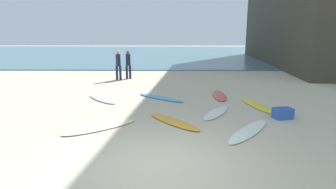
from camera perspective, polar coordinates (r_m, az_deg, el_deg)
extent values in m
plane|color=beige|center=(5.82, -2.55, -14.52)|extent=(120.00, 120.00, 0.00)
cube|color=slate|center=(40.05, 0.25, 8.78)|extent=(120.00, 40.00, 0.08)
ellipsoid|color=gold|center=(8.35, 1.20, -5.68)|extent=(1.80, 2.00, 0.08)
ellipsoid|color=white|center=(7.92, 16.57, -7.30)|extent=(1.84, 2.21, 0.06)
ellipsoid|color=#F1E7C2|center=(8.13, -13.94, -6.61)|extent=(2.10, 1.84, 0.06)
ellipsoid|color=#DD524C|center=(12.05, 10.70, -0.21)|extent=(0.66, 2.15, 0.07)
ellipsoid|color=yellow|center=(10.76, 18.16, -2.17)|extent=(0.97, 2.45, 0.06)
ellipsoid|color=silver|center=(11.57, -13.54, -0.89)|extent=(1.78, 1.96, 0.07)
ellipsoid|color=silver|center=(9.45, 10.10, -3.75)|extent=(1.40, 1.98, 0.06)
ellipsoid|color=#4BA0D6|center=(11.47, -1.64, -0.65)|extent=(2.15, 1.88, 0.07)
cylinder|color=#191E33|center=(16.39, -9.95, 4.48)|extent=(0.14, 0.14, 0.82)
cylinder|color=#191E33|center=(16.40, -10.64, 4.46)|extent=(0.14, 0.14, 0.82)
cylinder|color=#191E33|center=(16.31, -10.40, 7.07)|extent=(0.31, 0.31, 0.68)
sphere|color=tan|center=(16.28, -10.46, 8.65)|extent=(0.22, 0.22, 0.22)
cylinder|color=#191E33|center=(16.69, -7.93, 4.67)|extent=(0.14, 0.14, 0.81)
cylinder|color=#191E33|center=(16.66, -8.61, 4.64)|extent=(0.14, 0.14, 0.81)
cylinder|color=#191E33|center=(16.59, -8.35, 7.18)|extent=(0.35, 0.35, 0.67)
sphere|color=brown|center=(16.56, -8.40, 8.71)|extent=(0.22, 0.22, 0.22)
cube|color=#2D56B2|center=(9.47, 22.91, -3.64)|extent=(0.65, 0.50, 0.34)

